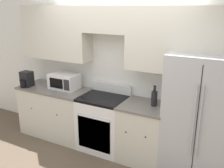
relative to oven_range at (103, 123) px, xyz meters
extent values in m
plane|color=brown|center=(0.16, -0.31, -0.47)|extent=(12.00, 12.00, 0.00)
cube|color=white|center=(0.16, 0.35, 0.83)|extent=(8.00, 0.06, 2.60)
cube|color=beige|center=(-1.02, 0.16, 1.42)|extent=(1.30, 0.33, 0.91)
cube|color=beige|center=(0.00, 0.16, 1.68)|extent=(0.74, 0.33, 0.41)
cube|color=beige|center=(1.18, 0.16, 1.42)|extent=(1.62, 0.33, 0.91)
cube|color=beige|center=(-1.02, 0.00, -0.02)|extent=(1.30, 0.62, 0.89)
cube|color=slate|center=(-1.02, 0.00, 0.44)|extent=(1.32, 0.64, 0.03)
sphere|color=black|center=(-1.31, -0.30, 0.11)|extent=(0.03, 0.03, 0.03)
sphere|color=black|center=(-0.73, -0.30, 0.11)|extent=(0.03, 0.03, 0.03)
cube|color=beige|center=(0.71, 0.00, -0.02)|extent=(0.68, 0.62, 0.89)
cube|color=slate|center=(0.71, 0.00, 0.44)|extent=(0.70, 0.64, 0.03)
sphere|color=black|center=(0.56, -0.30, 0.11)|extent=(0.03, 0.03, 0.03)
sphere|color=black|center=(0.86, -0.30, 0.11)|extent=(0.03, 0.03, 0.03)
cube|color=white|center=(0.00, 0.00, -0.03)|extent=(0.74, 0.62, 0.88)
cube|color=black|center=(0.00, -0.30, -0.07)|extent=(0.59, 0.01, 0.56)
cube|color=black|center=(0.00, 0.00, 0.43)|extent=(0.74, 0.62, 0.04)
cube|color=white|center=(0.00, 0.28, 0.53)|extent=(0.74, 0.04, 0.16)
cylinder|color=silver|center=(0.00, -0.33, 0.22)|extent=(0.59, 0.02, 0.02)
cube|color=#B7B7BC|center=(1.52, 0.05, 0.42)|extent=(0.95, 0.73, 1.76)
cube|color=black|center=(1.52, -0.31, 0.42)|extent=(0.01, 0.01, 1.62)
cylinder|color=#B7B7BC|center=(1.49, -0.33, 0.50)|extent=(0.02, 0.02, 0.97)
cylinder|color=#B7B7BC|center=(1.56, -0.33, 0.50)|extent=(0.02, 0.02, 0.97)
cube|color=white|center=(-0.84, 0.08, 0.59)|extent=(0.51, 0.34, 0.27)
cube|color=black|center=(-0.88, -0.10, 0.59)|extent=(0.28, 0.01, 0.17)
cube|color=#262628|center=(-0.66, -0.10, 0.59)|extent=(0.11, 0.01, 0.19)
cylinder|color=black|center=(0.84, 0.05, 0.57)|extent=(0.09, 0.09, 0.22)
cylinder|color=black|center=(0.84, 0.05, 0.71)|extent=(0.04, 0.04, 0.06)
cylinder|color=black|center=(0.84, 0.05, 0.75)|extent=(0.04, 0.04, 0.02)
cube|color=black|center=(-1.54, -0.14, 0.59)|extent=(0.20, 0.17, 0.27)
cylinder|color=black|center=(-1.54, -0.23, 0.53)|extent=(0.12, 0.12, 0.12)
camera|label=1|loc=(1.91, -3.28, 1.88)|focal=40.00mm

